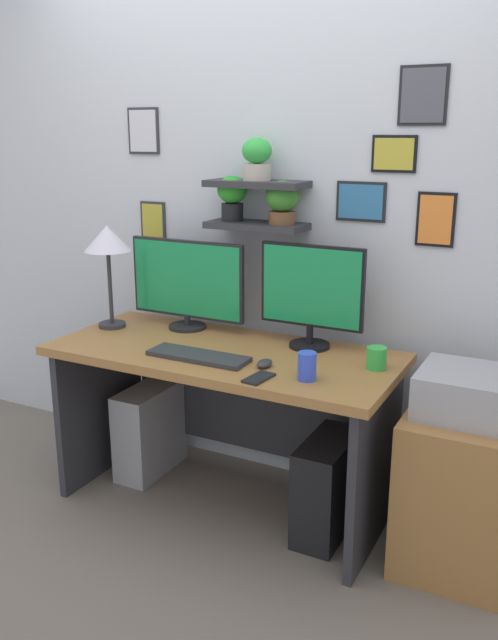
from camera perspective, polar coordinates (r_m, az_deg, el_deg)
The scene contains 15 objects.
ground_plane at distance 3.24m, azimuth -2.05°, elevation -15.26°, with size 8.00×8.00×0.00m, color #70665B.
back_wall_assembly at distance 3.17m, azimuth 1.65°, elevation 10.09°, with size 4.40×0.24×2.70m.
desk at distance 3.04m, azimuth -1.66°, elevation -6.10°, with size 1.53×0.68×0.75m.
monitor_left at distance 3.20m, azimuth -5.29°, elevation 3.16°, with size 0.60×0.18×0.43m.
monitor_right at distance 2.91m, azimuth 5.34°, elevation 2.32°, with size 0.47×0.18×0.45m.
keyboard at distance 2.81m, azimuth -4.33°, elevation -3.09°, with size 0.44×0.14×0.02m, color #2D2D33.
computer_mouse at distance 2.71m, azimuth 1.33°, elevation -3.71°, with size 0.06×0.09×0.03m, color #2D2D33.
desk_lamp at distance 3.24m, azimuth -11.95°, elevation 6.33°, with size 0.22×0.22×0.49m.
cell_phone at distance 2.58m, azimuth 0.83°, elevation -4.96°, with size 0.07×0.14×0.01m, color black.
coffee_mug at distance 2.72m, azimuth 10.80°, elevation -3.20°, with size 0.08×0.08×0.09m, color green.
water_cup at distance 2.57m, azimuth 4.96°, elevation -3.94°, with size 0.07×0.07×0.11m, color blue.
drawer_cabinet at distance 2.82m, azimuth 17.63°, elevation -13.61°, with size 0.44×0.50×0.64m, color #9E6B38.
printer at distance 2.65m, azimuth 18.36°, elevation -5.97°, with size 0.38×0.34×0.17m, color #9E9EA3.
computer_tower_left at distance 3.45m, azimuth -8.42°, elevation -9.21°, with size 0.18×0.40×0.44m, color #99999E.
computer_tower_right at distance 2.95m, azimuth 6.71°, elevation -13.86°, with size 0.18×0.40×0.43m, color black.
Camera 1 is at (1.37, -2.41, 1.67)m, focal length 37.59 mm.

